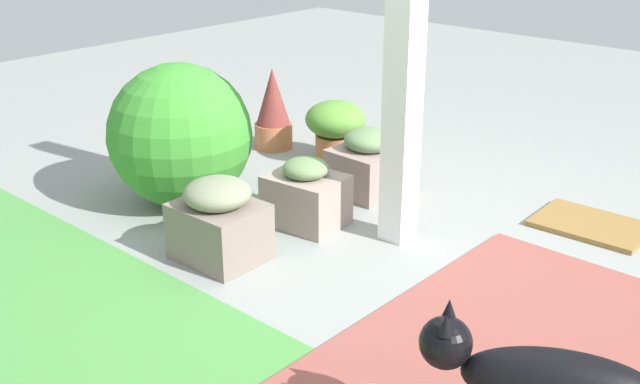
{
  "coord_description": "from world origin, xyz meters",
  "views": [
    {
      "loc": [
        -2.07,
        3.02,
        1.83
      ],
      "look_at": [
        0.36,
        0.3,
        0.34
      ],
      "focal_mm": 42.91,
      "sensor_mm": 36.0,
      "label": 1
    }
  ],
  "objects": [
    {
      "name": "porch_pillar",
      "position": [
        0.16,
        -0.11,
        1.16
      ],
      "size": [
        0.15,
        0.15,
        2.33
      ],
      "primitive_type": "cube",
      "color": "white",
      "rests_on": "ground"
    },
    {
      "name": "stone_planter_near",
      "position": [
        0.66,
        0.09,
        0.18
      ],
      "size": [
        0.45,
        0.38,
        0.4
      ],
      "color": "gray",
      "rests_on": "ground"
    },
    {
      "name": "stone_planter_mid",
      "position": [
        0.7,
        0.7,
        0.21
      ],
      "size": [
        0.45,
        0.38,
        0.44
      ],
      "color": "gray",
      "rests_on": "ground"
    },
    {
      "name": "doormat",
      "position": [
        -0.59,
        -0.96,
        0.01
      ],
      "size": [
        0.62,
        0.46,
        0.03
      ],
      "primitive_type": "cube",
      "rotation": [
        0.0,
        0.0,
        0.04
      ],
      "color": "olive",
      "rests_on": "ground"
    },
    {
      "name": "round_shrub",
      "position": [
        1.43,
        0.35,
        0.43
      ],
      "size": [
        0.86,
        0.86,
        0.86
      ],
      "primitive_type": "sphere",
      "color": "#398A2D",
      "rests_on": "ground"
    },
    {
      "name": "dog",
      "position": [
        -1.22,
        0.98,
        0.31
      ],
      "size": [
        0.76,
        0.5,
        0.54
      ],
      "color": "black",
      "rests_on": "ground"
    },
    {
      "name": "stone_planter_nearest",
      "position": [
        0.7,
        -0.54,
        0.19
      ],
      "size": [
        0.4,
        0.45,
        0.42
      ],
      "color": "gray",
      "rests_on": "ground"
    },
    {
      "name": "ground_plane",
      "position": [
        0.0,
        0.0,
        0.0
      ],
      "size": [
        12.0,
        12.0,
        0.0
      ],
      "primitive_type": "plane",
      "color": "gray"
    },
    {
      "name": "terracotta_pot_broad",
      "position": [
        1.23,
        -0.83,
        0.25
      ],
      "size": [
        0.42,
        0.42,
        0.43
      ],
      "color": "#BA6A3D",
      "rests_on": "ground"
    },
    {
      "name": "terracotta_pot_spiky",
      "position": [
        1.76,
        -0.75,
        0.28
      ],
      "size": [
        0.28,
        0.28,
        0.59
      ],
      "color": "#B86A43",
      "rests_on": "ground"
    }
  ]
}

